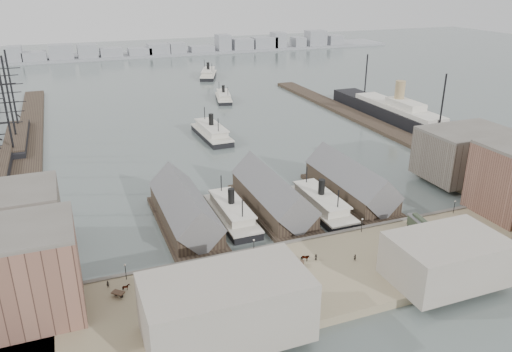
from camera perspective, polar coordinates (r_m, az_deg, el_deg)
name	(u,v)px	position (r m, az deg, el deg)	size (l,w,h in m)	color
ground	(297,237)	(132.83, 4.75, -6.92)	(900.00, 900.00, 0.00)	#4C5856
quay	(336,272)	(117.29, 9.08, -10.84)	(180.00, 30.00, 2.00)	#897B5C
seawall	(306,242)	(128.23, 5.78, -7.51)	(180.00, 1.20, 2.30)	#59544C
west_wharf	(29,150)	(214.12, -24.53, 2.76)	(10.00, 220.00, 1.60)	#2D231C
east_wharf	(364,120)	(242.08, 12.20, 6.33)	(10.00, 180.00, 1.60)	#2D231C
ferry_shed_west	(185,210)	(137.19, -8.17, -3.91)	(14.00, 42.00, 12.60)	#2D231C
ferry_shed_center	(272,196)	(144.45, 1.89, -2.31)	(14.00, 42.00, 12.60)	#2D231C
ferry_shed_east	(350,183)	(155.76, 10.73, -0.84)	(14.00, 42.00, 12.60)	#2D231C
warehouse_west_back	(4,221)	(134.97, -26.89, -4.64)	(26.00, 20.00, 14.00)	#60564C
warehouse_east_back	(465,154)	(177.76, 22.79, 2.34)	(28.00, 20.00, 15.00)	#60564C
street_bldg_center	(446,259)	(116.86, 20.89, -8.83)	(24.00, 16.00, 10.00)	gray
street_bldg_west	(226,307)	(93.88, -3.41, -14.70)	(30.00, 16.00, 12.00)	gray
lamp_post_far_w	(125,269)	(113.90, -14.71, -10.21)	(0.44, 0.44, 3.92)	black
lamp_post_near_w	(254,244)	(119.63, -0.25, -7.74)	(0.44, 0.44, 3.92)	black
lamp_post_near_e	(362,223)	(132.10, 12.04, -5.23)	(0.44, 0.44, 3.92)	black
lamp_post_far_e	(455,205)	(149.63, 21.75, -3.05)	(0.44, 0.44, 3.92)	black
far_shore	(122,53)	(445.07, -15.07, 13.47)	(500.00, 40.00, 15.72)	gray
ferry_docked_west	(232,212)	(140.12, -2.81, -4.16)	(8.48, 28.27, 10.09)	black
ferry_docked_east	(321,203)	(146.30, 7.40, -3.11)	(8.80, 29.32, 10.47)	black
ferry_open_near	(212,132)	(211.92, -5.10, 5.03)	(10.27, 31.31, 11.08)	black
ferry_open_mid	(224,97)	(277.68, -3.73, 9.03)	(12.83, 26.00, 8.91)	black
ferry_open_far	(208,74)	(343.65, -5.47, 11.55)	(19.08, 31.09, 10.67)	black
sailing_ship_mid	(16,138)	(225.61, -25.70, 3.94)	(8.65, 49.95, 35.54)	black
ocean_steamer	(398,113)	(243.90, 15.90, 6.91)	(13.19, 96.40, 19.28)	black
tram	(422,228)	(134.86, 18.43, -5.70)	(4.24, 11.06, 3.84)	black
horse_cart_left	(124,289)	(110.90, -14.89, -12.39)	(4.26, 4.11, 1.48)	black
horse_cart_center	(303,259)	(117.65, 5.42, -9.46)	(4.92, 3.34, 1.71)	black
horse_cart_right	(434,253)	(126.72, 19.66, -8.31)	(4.64, 1.71, 1.70)	black
pedestrian_0	(108,284)	(113.31, -16.57, -11.76)	(0.59, 0.43, 1.61)	black
pedestrian_1	(143,307)	(104.86, -12.82, -14.37)	(0.78, 0.61, 1.61)	black
pedestrian_2	(238,262)	(116.27, -2.12, -9.76)	(1.14, 0.66, 1.77)	black
pedestrian_3	(295,298)	(105.09, 4.53, -13.68)	(1.01, 0.42, 1.72)	black
pedestrian_4	(316,257)	(118.94, 6.87, -9.19)	(0.76, 0.50, 1.56)	black
pedestrian_5	(355,258)	(119.96, 11.23, -9.13)	(0.65, 0.47, 1.78)	black
pedestrian_6	(412,231)	(135.34, 17.38, -6.00)	(0.80, 0.63, 1.65)	black
pedestrian_7	(431,251)	(127.50, 19.37, -8.07)	(1.11, 0.64, 1.72)	black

